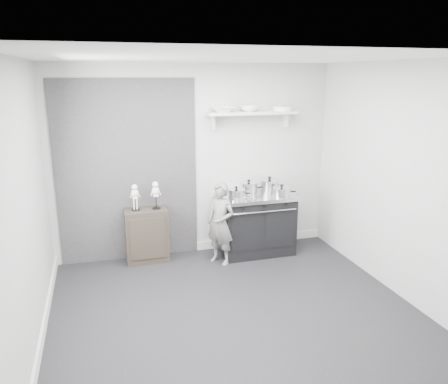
# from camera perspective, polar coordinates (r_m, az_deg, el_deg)

# --- Properties ---
(ground) EXTENTS (4.00, 4.00, 0.00)m
(ground) POSITION_cam_1_polar(r_m,az_deg,el_deg) (5.06, 1.14, -15.05)
(ground) COLOR black
(ground) RESTS_ON ground
(room_shell) EXTENTS (4.02, 3.62, 2.71)m
(room_shell) POSITION_cam_1_polar(r_m,az_deg,el_deg) (4.58, -0.38, 3.73)
(room_shell) COLOR #A9A9A7
(room_shell) RESTS_ON ground
(wall_shelf) EXTENTS (1.30, 0.26, 0.24)m
(wall_shelf) POSITION_cam_1_polar(r_m,az_deg,el_deg) (6.24, 3.67, 10.17)
(wall_shelf) COLOR silver
(wall_shelf) RESTS_ON room_shell
(stove) EXTENTS (1.10, 0.68, 0.88)m
(stove) POSITION_cam_1_polar(r_m,az_deg,el_deg) (6.39, 4.18, -4.11)
(stove) COLOR black
(stove) RESTS_ON ground
(side_cabinet) EXTENTS (0.58, 0.34, 0.75)m
(side_cabinet) POSITION_cam_1_polar(r_m,az_deg,el_deg) (6.20, -10.07, -5.58)
(side_cabinet) COLOR black
(side_cabinet) RESTS_ON ground
(child) EXTENTS (0.48, 0.50, 1.15)m
(child) POSITION_cam_1_polar(r_m,az_deg,el_deg) (5.97, -0.45, -4.15)
(child) COLOR slate
(child) RESTS_ON ground
(pot_front_left) EXTENTS (0.33, 0.24, 0.18)m
(pot_front_left) POSITION_cam_1_polar(r_m,az_deg,el_deg) (6.04, 1.62, -0.21)
(pot_front_left) COLOR silver
(pot_front_left) RESTS_ON stove
(pot_back_left) EXTENTS (0.34, 0.25, 0.20)m
(pot_back_left) POSITION_cam_1_polar(r_m,az_deg,el_deg) (6.32, 3.25, 0.58)
(pot_back_left) COLOR silver
(pot_back_left) RESTS_ON stove
(pot_back_right) EXTENTS (0.37, 0.28, 0.23)m
(pot_back_right) POSITION_cam_1_polar(r_m,az_deg,el_deg) (6.43, 5.95, 0.87)
(pot_back_right) COLOR silver
(pot_back_right) RESTS_ON stove
(pot_front_right) EXTENTS (0.35, 0.26, 0.18)m
(pot_front_right) POSITION_cam_1_polar(r_m,az_deg,el_deg) (6.19, 7.53, 0.02)
(pot_front_right) COLOR silver
(pot_front_right) RESTS_ON stove
(skeleton_full) EXTENTS (0.12, 0.08, 0.42)m
(skeleton_full) POSITION_cam_1_polar(r_m,az_deg,el_deg) (6.01, -11.55, -0.45)
(skeleton_full) COLOR white
(skeleton_full) RESTS_ON side_cabinet
(skeleton_torso) EXTENTS (0.12, 0.08, 0.44)m
(skeleton_torso) POSITION_cam_1_polar(r_m,az_deg,el_deg) (6.03, -8.91, -0.15)
(skeleton_torso) COLOR white
(skeleton_torso) RESTS_ON side_cabinet
(bowl_large) EXTENTS (0.31, 0.31, 0.08)m
(bowl_large) POSITION_cam_1_polar(r_m,az_deg,el_deg) (6.10, -0.16, 10.74)
(bowl_large) COLOR white
(bowl_large) RESTS_ON wall_shelf
(bowl_small) EXTENTS (0.24, 0.24, 0.08)m
(bowl_small) POSITION_cam_1_polar(r_m,az_deg,el_deg) (6.22, 3.32, 10.80)
(bowl_small) COLOR white
(bowl_small) RESTS_ON wall_shelf
(plate_stack) EXTENTS (0.28, 0.28, 0.06)m
(plate_stack) POSITION_cam_1_polar(r_m,az_deg,el_deg) (6.40, 7.62, 10.75)
(plate_stack) COLOR white
(plate_stack) RESTS_ON wall_shelf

